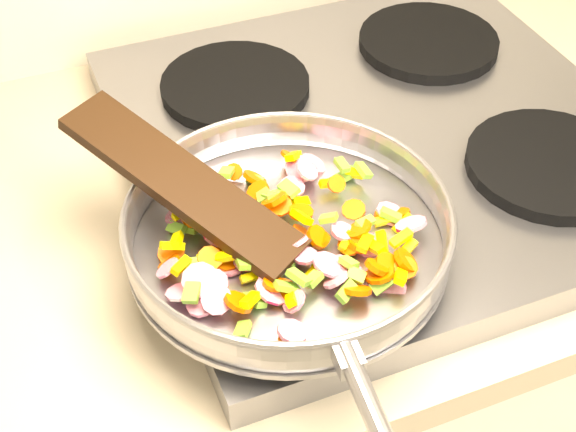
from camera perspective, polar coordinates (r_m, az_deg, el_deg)
name	(u,v)px	position (r m, az deg, el deg)	size (l,w,h in m)	color
cooktop	(381,141)	(0.99, 6.66, 5.33)	(0.60, 0.60, 0.04)	#939399
grate_fl	(324,229)	(0.83, 2.58, -0.93)	(0.19, 0.19, 0.02)	black
grate_fr	(550,164)	(0.96, 18.12, 3.53)	(0.19, 0.19, 0.02)	black
grate_bl	(235,86)	(1.04, -3.78, 9.23)	(0.19, 0.19, 0.02)	black
grate_br	(428,42)	(1.14, 9.96, 12.11)	(0.19, 0.19, 0.02)	black
saute_pan	(289,229)	(0.78, 0.06, -0.94)	(0.35, 0.53, 0.05)	#9E9EA5
vegetable_heap	(286,238)	(0.79, -0.12, -1.55)	(0.28, 0.26, 0.05)	#BD1244
wooden_spatula	(182,183)	(0.79, -7.54, 2.35)	(0.27, 0.06, 0.01)	black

